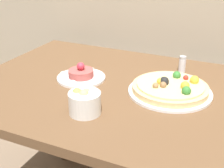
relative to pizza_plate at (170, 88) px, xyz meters
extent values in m
cube|color=brown|center=(-0.20, -0.03, -0.04)|extent=(1.20, 0.86, 0.03)
cylinder|color=brown|center=(-0.74, 0.34, -0.43)|extent=(0.06, 0.06, 0.74)
cylinder|color=white|center=(0.00, 0.00, -0.02)|extent=(0.31, 0.31, 0.01)
cylinder|color=#E5C17F|center=(0.00, 0.00, 0.00)|extent=(0.29, 0.29, 0.02)
cylinder|color=beige|center=(0.00, 0.00, 0.01)|extent=(0.25, 0.25, 0.01)
sphere|color=gold|center=(0.06, -0.02, 0.03)|extent=(0.03, 0.03, 0.03)
sphere|color=#387F33|center=(0.00, 0.07, 0.03)|extent=(0.03, 0.03, 0.03)
sphere|color=black|center=(-0.02, -0.01, 0.03)|extent=(0.04, 0.04, 0.04)
sphere|color=#997047|center=(-0.04, -0.05, 0.03)|extent=(0.02, 0.02, 0.02)
sphere|color=#387F33|center=(0.07, -0.06, 0.03)|extent=(0.03, 0.03, 0.03)
sphere|color=#B22D23|center=(-0.02, -0.01, 0.03)|extent=(0.03, 0.03, 0.03)
sphere|color=gold|center=(0.08, 0.05, 0.03)|extent=(0.03, 0.03, 0.03)
sphere|color=#997047|center=(-0.02, -0.04, 0.03)|extent=(0.02, 0.02, 0.02)
sphere|color=#B22D23|center=(0.04, 0.07, 0.02)|extent=(0.02, 0.02, 0.02)
sphere|color=gold|center=(-0.04, -0.01, 0.03)|extent=(0.03, 0.03, 0.03)
cylinder|color=white|center=(-0.37, -0.02, -0.02)|extent=(0.20, 0.20, 0.01)
cylinder|color=#B2514C|center=(-0.37, -0.02, 0.00)|extent=(0.10, 0.10, 0.03)
sphere|color=#E0384C|center=(-0.37, -0.02, 0.04)|extent=(0.03, 0.03, 0.03)
cube|color=white|center=(-0.30, -0.02, -0.01)|extent=(0.04, 0.02, 0.01)
cube|color=white|center=(-0.37, 0.05, -0.01)|extent=(0.02, 0.04, 0.01)
cube|color=white|center=(-0.45, -0.02, -0.01)|extent=(0.04, 0.02, 0.01)
cube|color=white|center=(-0.37, -0.10, -0.01)|extent=(0.02, 0.04, 0.01)
cylinder|color=white|center=(-0.22, -0.26, 0.02)|extent=(0.11, 0.11, 0.07)
sphere|color=#A3B25B|center=(-0.22, -0.27, 0.05)|extent=(0.03, 0.03, 0.03)
sphere|color=#B7BC70|center=(-0.22, -0.24, 0.05)|extent=(0.03, 0.03, 0.03)
sphere|color=#668E42|center=(-0.23, -0.26, 0.05)|extent=(0.03, 0.03, 0.03)
sphere|color=#B7BC70|center=(-0.22, -0.27, 0.05)|extent=(0.04, 0.04, 0.04)
sphere|color=#668E42|center=(-0.22, -0.27, 0.05)|extent=(0.03, 0.03, 0.03)
sphere|color=#8EA34C|center=(-0.25, -0.26, 0.05)|extent=(0.03, 0.03, 0.03)
cylinder|color=silver|center=(-0.01, 0.23, 0.01)|extent=(0.03, 0.03, 0.06)
cylinder|color=#B2B2B7|center=(-0.01, 0.23, 0.05)|extent=(0.03, 0.03, 0.01)
camera|label=1|loc=(0.24, -1.05, 0.50)|focal=50.00mm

